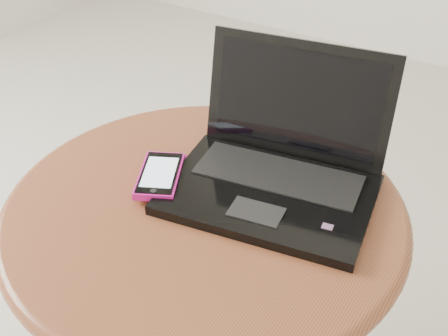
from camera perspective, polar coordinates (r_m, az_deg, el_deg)
The scene contains 4 objects.
table at distance 1.05m, azimuth -1.81°, elevation -8.34°, with size 0.68×0.68×0.54m.
laptop at distance 0.99m, azimuth 5.28°, elevation 0.21°, with size 0.38×0.34×0.22m.
phone_black at distance 1.03m, azimuth -4.14°, elevation -0.61°, with size 0.10×0.12×0.01m.
phone_pink at distance 1.01m, azimuth -6.32°, elevation -0.73°, with size 0.12×0.15×0.02m.
Camera 1 is at (0.41, -0.59, 1.15)m, focal length 46.60 mm.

